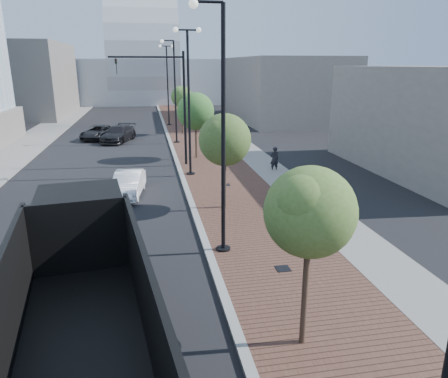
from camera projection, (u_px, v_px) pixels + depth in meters
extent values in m
cube|color=#4C2D23|center=(199.00, 132.00, 45.26)|extent=(7.00, 140.00, 0.12)
cube|color=slate|center=(224.00, 131.00, 45.74)|extent=(2.40, 140.00, 0.13)
cube|color=gray|center=(167.00, 133.00, 44.65)|extent=(0.30, 140.00, 0.14)
cube|color=slate|center=(38.00, 137.00, 42.36)|extent=(4.00, 140.00, 0.12)
cube|color=black|center=(82.00, 232.00, 13.85)|extent=(2.97, 3.07, 2.75)
cube|color=black|center=(85.00, 240.00, 15.47)|extent=(2.58, 0.85, 1.37)
cube|color=black|center=(84.00, 271.00, 12.68)|extent=(2.73, 1.18, 0.53)
cube|color=black|center=(153.00, 323.00, 7.63)|extent=(1.37, 9.67, 2.12)
cube|color=black|center=(79.00, 238.00, 11.38)|extent=(2.64, 0.47, 2.12)
cylinder|color=black|center=(49.00, 278.00, 13.32)|extent=(0.46, 1.19, 1.16)
cylinder|color=silver|center=(49.00, 278.00, 13.32)|extent=(0.44, 0.68, 0.63)
cylinder|color=black|center=(121.00, 268.00, 13.98)|extent=(0.46, 1.19, 1.16)
cylinder|color=silver|center=(121.00, 268.00, 13.98)|extent=(0.44, 0.68, 0.63)
cylinder|color=black|center=(53.00, 257.00, 14.78)|extent=(0.46, 1.19, 1.16)
cylinder|color=silver|center=(53.00, 257.00, 14.78)|extent=(0.44, 0.68, 0.63)
cylinder|color=black|center=(117.00, 249.00, 15.44)|extent=(0.46, 1.19, 1.16)
cylinder|color=silver|center=(117.00, 249.00, 15.44)|extent=(0.44, 0.68, 0.63)
cylinder|color=black|center=(40.00, 338.00, 10.41)|extent=(0.46, 1.19, 1.16)
cylinder|color=silver|center=(40.00, 338.00, 10.41)|extent=(0.44, 0.68, 0.63)
cylinder|color=black|center=(130.00, 322.00, 11.06)|extent=(0.46, 1.19, 1.16)
cylinder|color=silver|center=(130.00, 322.00, 11.06)|extent=(0.44, 0.68, 0.63)
cylinder|color=black|center=(44.00, 312.00, 11.50)|extent=(0.46, 1.19, 1.16)
cylinder|color=silver|center=(44.00, 312.00, 11.50)|extent=(0.44, 0.68, 0.63)
cylinder|color=black|center=(126.00, 299.00, 12.16)|extent=(0.46, 1.19, 1.16)
cylinder|color=silver|center=(126.00, 299.00, 12.16)|extent=(0.44, 0.68, 0.63)
imported|color=white|center=(128.00, 184.00, 23.45)|extent=(1.99, 4.31, 1.37)
imported|color=black|center=(98.00, 132.00, 41.24)|extent=(3.62, 5.27, 1.34)
imported|color=black|center=(118.00, 134.00, 39.85)|extent=(3.65, 5.58, 1.50)
imported|color=black|center=(274.00, 159.00, 28.71)|extent=(0.68, 0.50, 1.73)
cylinder|color=black|center=(223.00, 250.00, 16.49)|extent=(0.56, 0.56, 0.20)
cylinder|color=black|center=(223.00, 136.00, 15.20)|extent=(0.16, 0.16, 9.00)
cylinder|color=black|center=(208.00, 2.00, 13.81)|extent=(1.00, 0.10, 0.10)
sphere|color=silver|center=(193.00, 4.00, 13.75)|extent=(0.32, 0.32, 0.32)
cylinder|color=black|center=(191.00, 174.00, 27.79)|extent=(0.56, 0.56, 0.20)
cylinder|color=black|center=(189.00, 105.00, 26.49)|extent=(0.16, 0.16, 9.00)
cylinder|color=black|center=(187.00, 30.00, 25.20)|extent=(1.40, 0.10, 0.10)
sphere|color=silver|center=(176.00, 30.00, 25.08)|extent=(0.32, 0.32, 0.32)
sphere|color=silver|center=(199.00, 30.00, 25.32)|extent=(0.32, 0.32, 0.32)
cylinder|color=black|center=(177.00, 142.00, 39.09)|extent=(0.56, 0.56, 0.20)
cylinder|color=black|center=(175.00, 93.00, 37.79)|extent=(0.16, 0.16, 9.00)
cylinder|color=black|center=(168.00, 40.00, 36.41)|extent=(1.00, 0.10, 0.10)
sphere|color=silver|center=(162.00, 41.00, 36.35)|extent=(0.32, 0.32, 0.32)
cylinder|color=black|center=(169.00, 125.00, 50.39)|extent=(0.56, 0.56, 0.20)
cylinder|color=black|center=(168.00, 86.00, 49.09)|extent=(0.16, 0.16, 9.00)
cylinder|color=black|center=(166.00, 46.00, 47.80)|extent=(1.40, 0.10, 0.10)
sphere|color=silver|center=(160.00, 46.00, 47.68)|extent=(0.32, 0.32, 0.32)
sphere|color=silver|center=(172.00, 46.00, 47.92)|extent=(0.32, 0.32, 0.32)
cylinder|color=black|center=(185.00, 110.00, 29.50)|extent=(0.18, 0.18, 8.00)
cylinder|color=black|center=(146.00, 57.00, 28.02)|extent=(5.00, 0.12, 0.12)
imported|color=black|center=(116.00, 66.00, 27.85)|extent=(0.16, 0.20, 1.00)
cylinder|color=#382619|center=(305.00, 286.00, 10.54)|extent=(0.16, 0.16, 3.50)
sphere|color=#446322|center=(310.00, 212.00, 9.97)|extent=(2.24, 2.24, 2.24)
sphere|color=#446322|center=(320.00, 216.00, 10.39)|extent=(1.57, 1.57, 1.57)
sphere|color=#446322|center=(303.00, 203.00, 9.53)|extent=(1.34, 1.34, 1.34)
cylinder|color=#382619|center=(225.00, 178.00, 20.92)|extent=(0.16, 0.16, 3.36)
sphere|color=#39541D|center=(225.00, 140.00, 20.37)|extent=(2.57, 2.57, 2.57)
sphere|color=#39541D|center=(232.00, 143.00, 20.79)|extent=(1.80, 1.80, 1.80)
sphere|color=#39541D|center=(220.00, 134.00, 19.94)|extent=(1.54, 1.54, 1.54)
cylinder|color=#382619|center=(196.00, 137.00, 32.21)|extent=(0.16, 0.16, 3.46)
sphere|color=#2C5F20|center=(196.00, 111.00, 31.64)|extent=(2.84, 2.84, 2.84)
sphere|color=#2C5F20|center=(200.00, 114.00, 32.06)|extent=(1.98, 1.98, 1.98)
sphere|color=#2C5F20|center=(192.00, 107.00, 31.21)|extent=(1.70, 1.70, 1.70)
cylinder|color=#382619|center=(182.00, 117.00, 43.48)|extent=(0.16, 0.16, 3.67)
sphere|color=#34591E|center=(182.00, 97.00, 42.87)|extent=(2.18, 2.18, 2.18)
sphere|color=#34591E|center=(185.00, 99.00, 43.30)|extent=(1.53, 1.53, 1.53)
sphere|color=#34591E|center=(179.00, 93.00, 42.43)|extent=(1.31, 1.31, 1.31)
cube|color=#B3B9BE|center=(144.00, 80.00, 85.54)|extent=(50.00, 28.00, 8.00)
cube|color=slate|center=(14.00, 80.00, 58.55)|extent=(14.00, 20.00, 10.00)
cube|color=#68635E|center=(282.00, 89.00, 55.74)|extent=(12.00, 22.00, 8.00)
cube|color=black|center=(283.00, 269.00, 14.92)|extent=(0.50, 0.50, 0.02)
cube|color=black|center=(226.00, 185.00, 25.28)|extent=(0.50, 0.50, 0.02)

